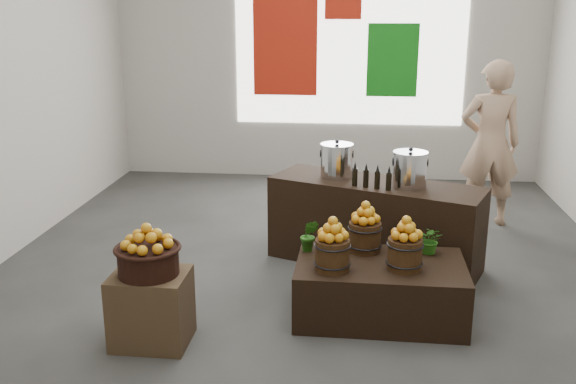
# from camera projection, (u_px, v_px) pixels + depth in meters

# --- Properties ---
(ground) EXTENTS (7.00, 7.00, 0.00)m
(ground) POSITION_uv_depth(u_px,v_px,m) (308.00, 269.00, 6.15)
(ground) COLOR #3E3E3B
(ground) RESTS_ON ground
(back_wall) EXTENTS (6.00, 0.04, 4.00)m
(back_wall) POSITION_uv_depth(u_px,v_px,m) (328.00, 38.00, 8.93)
(back_wall) COLOR #AFAAA1
(back_wall) RESTS_ON ground
(back_opening) EXTENTS (3.20, 0.02, 2.40)m
(back_opening) POSITION_uv_depth(u_px,v_px,m) (350.00, 38.00, 8.88)
(back_opening) COLOR white
(back_opening) RESTS_ON back_wall
(deco_red_left) EXTENTS (0.90, 0.04, 1.40)m
(deco_red_left) POSITION_uv_depth(u_px,v_px,m) (285.00, 45.00, 8.99)
(deco_red_left) COLOR #AD1E0D
(deco_red_left) RESTS_ON back_wall
(deco_green_right) EXTENTS (0.70, 0.04, 1.00)m
(deco_green_right) POSITION_uv_depth(u_px,v_px,m) (392.00, 60.00, 8.90)
(deco_green_right) COLOR #116E14
(deco_green_right) RESTS_ON back_wall
(deco_red_upper) EXTENTS (0.50, 0.04, 0.50)m
(deco_red_upper) POSITION_uv_depth(u_px,v_px,m) (343.00, 0.00, 8.74)
(deco_red_upper) COLOR #AD1E0D
(deco_red_upper) RESTS_ON back_wall
(crate) EXTENTS (0.55, 0.46, 0.55)m
(crate) POSITION_uv_depth(u_px,v_px,m) (151.00, 308.00, 4.74)
(crate) COLOR brown
(crate) RESTS_ON ground
(wicker_basket) EXTENTS (0.44, 0.44, 0.20)m
(wicker_basket) POSITION_uv_depth(u_px,v_px,m) (148.00, 261.00, 4.63)
(wicker_basket) COLOR black
(wicker_basket) RESTS_ON crate
(apples_in_basket) EXTENTS (0.34, 0.34, 0.18)m
(apples_in_basket) POSITION_uv_depth(u_px,v_px,m) (147.00, 236.00, 4.58)
(apples_in_basket) COLOR #A32105
(apples_in_basket) RESTS_ON wicker_basket
(display_table) EXTENTS (1.35, 0.84, 0.46)m
(display_table) POSITION_uv_depth(u_px,v_px,m) (380.00, 289.00, 5.16)
(display_table) COLOR black
(display_table) RESTS_ON ground
(apple_bucket_front_left) EXTENTS (0.27, 0.27, 0.25)m
(apple_bucket_front_left) POSITION_uv_depth(u_px,v_px,m) (332.00, 255.00, 4.93)
(apple_bucket_front_left) COLOR #3E2510
(apple_bucket_front_left) RESTS_ON display_table
(apples_in_bucket_front_left) EXTENTS (0.20, 0.20, 0.18)m
(apples_in_bucket_front_left) POSITION_uv_depth(u_px,v_px,m) (333.00, 229.00, 4.87)
(apples_in_bucket_front_left) COLOR #A32105
(apples_in_bucket_front_left) RESTS_ON apple_bucket_front_left
(apple_bucket_front_right) EXTENTS (0.27, 0.27, 0.25)m
(apple_bucket_front_right) POSITION_uv_depth(u_px,v_px,m) (405.00, 254.00, 4.94)
(apple_bucket_front_right) COLOR #3E2510
(apple_bucket_front_right) RESTS_ON display_table
(apples_in_bucket_front_right) EXTENTS (0.20, 0.20, 0.18)m
(apples_in_bucket_front_right) POSITION_uv_depth(u_px,v_px,m) (406.00, 228.00, 4.88)
(apples_in_bucket_front_right) COLOR #A32105
(apples_in_bucket_front_right) RESTS_ON apple_bucket_front_right
(apple_bucket_rear) EXTENTS (0.27, 0.27, 0.25)m
(apple_bucket_rear) POSITION_uv_depth(u_px,v_px,m) (365.00, 237.00, 5.31)
(apple_bucket_rear) COLOR #3E2510
(apple_bucket_rear) RESTS_ON display_table
(apples_in_bucket_rear) EXTENTS (0.20, 0.20, 0.18)m
(apples_in_bucket_rear) POSITION_uv_depth(u_px,v_px,m) (366.00, 212.00, 5.25)
(apples_in_bucket_rear) COLOR #A32105
(apples_in_bucket_rear) RESTS_ON apple_bucket_rear
(herb_garnish_right) EXTENTS (0.27, 0.26, 0.24)m
(herb_garnish_right) POSITION_uv_depth(u_px,v_px,m) (431.00, 240.00, 5.25)
(herb_garnish_right) COLOR #205812
(herb_garnish_right) RESTS_ON display_table
(herb_garnish_left) EXTENTS (0.16, 0.14, 0.27)m
(herb_garnish_left) POSITION_uv_depth(u_px,v_px,m) (309.00, 235.00, 5.30)
(herb_garnish_left) COLOR #205812
(herb_garnish_left) RESTS_ON display_table
(counter) EXTENTS (2.10, 1.35, 0.82)m
(counter) POSITION_uv_depth(u_px,v_px,m) (374.00, 223.00, 6.17)
(counter) COLOR black
(counter) RESTS_ON ground
(stock_pot_left) EXTENTS (0.31, 0.31, 0.31)m
(stock_pot_left) POSITION_uv_depth(u_px,v_px,m) (337.00, 162.00, 6.20)
(stock_pot_left) COLOR silver
(stock_pot_left) RESTS_ON counter
(stock_pot_center) EXTENTS (0.31, 0.31, 0.31)m
(stock_pot_center) POSITION_uv_depth(u_px,v_px,m) (410.00, 170.00, 5.87)
(stock_pot_center) COLOR silver
(stock_pot_center) RESTS_ON counter
(oil_cruets) EXTENTS (0.29, 0.16, 0.23)m
(oil_cruets) POSITION_uv_depth(u_px,v_px,m) (369.00, 175.00, 5.85)
(oil_cruets) COLOR black
(oil_cruets) RESTS_ON counter
(shopper) EXTENTS (0.71, 0.48, 1.88)m
(shopper) POSITION_uv_depth(u_px,v_px,m) (490.00, 144.00, 7.19)
(shopper) COLOR tan
(shopper) RESTS_ON ground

